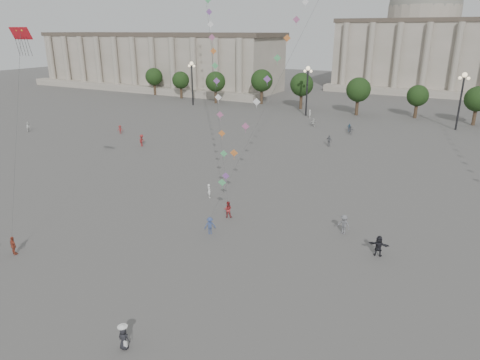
% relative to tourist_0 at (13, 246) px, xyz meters
% --- Properties ---
extents(ground, '(360.00, 360.00, 0.00)m').
position_rel_tourist_0_xyz_m(ground, '(15.32, 0.50, -0.83)').
color(ground, '#514E4C').
rests_on(ground, ground).
extents(hall_west, '(84.00, 26.22, 17.20)m').
position_rel_tourist_0_xyz_m(hall_west, '(-59.68, 94.39, 7.60)').
color(hall_west, gray).
rests_on(hall_west, ground).
extents(hall_central, '(48.30, 34.30, 35.50)m').
position_rel_tourist_0_xyz_m(hall_central, '(15.32, 129.72, 13.41)').
color(hall_central, gray).
rests_on(hall_central, ground).
extents(tree_row, '(137.12, 5.12, 8.00)m').
position_rel_tourist_0_xyz_m(tree_row, '(15.32, 78.50, 4.57)').
color(tree_row, '#362A1B').
rests_on(tree_row, ground).
extents(lamp_post_far_west, '(2.00, 0.90, 10.65)m').
position_rel_tourist_0_xyz_m(lamp_post_far_west, '(-29.68, 70.50, 6.52)').
color(lamp_post_far_west, '#262628').
rests_on(lamp_post_far_west, ground).
extents(lamp_post_mid_west, '(2.00, 0.90, 10.65)m').
position_rel_tourist_0_xyz_m(lamp_post_mid_west, '(0.32, 70.50, 6.52)').
color(lamp_post_mid_west, '#262628').
rests_on(lamp_post_mid_west, ground).
extents(lamp_post_mid_east, '(2.00, 0.90, 10.65)m').
position_rel_tourist_0_xyz_m(lamp_post_mid_east, '(30.32, 70.50, 6.52)').
color(lamp_post_mid_east, '#262628').
rests_on(lamp_post_mid_east, ground).
extents(person_crowd_0, '(0.89, 0.39, 1.51)m').
position_rel_tourist_0_xyz_m(person_crowd_0, '(12.82, 59.47, -0.07)').
color(person_crowd_0, '#385C7F').
rests_on(person_crowd_0, ground).
extents(person_crowd_1, '(0.93, 1.04, 1.77)m').
position_rel_tourist_0_xyz_m(person_crowd_1, '(-40.02, 31.31, 0.06)').
color(person_crowd_1, silver).
rests_on(person_crowd_1, ground).
extents(person_crowd_2, '(1.17, 1.13, 1.60)m').
position_rel_tourist_0_xyz_m(person_crowd_2, '(-23.34, 37.70, -0.03)').
color(person_crowd_2, maroon).
rests_on(person_crowd_2, ground).
extents(person_crowd_3, '(1.72, 0.69, 1.81)m').
position_rel_tourist_0_xyz_m(person_crowd_3, '(27.05, 14.28, 0.08)').
color(person_crowd_3, black).
rests_on(person_crowd_3, ground).
extents(person_crowd_4, '(1.60, 1.06, 1.65)m').
position_rel_tourist_0_xyz_m(person_crowd_4, '(5.49, 60.43, -0.00)').
color(person_crowd_4, silver).
rests_on(person_crowd_4, ground).
extents(person_crowd_6, '(1.35, 0.97, 1.88)m').
position_rel_tourist_0_xyz_m(person_crowd_6, '(23.37, 17.00, 0.11)').
color(person_crowd_6, slate).
rests_on(person_crowd_6, ground).
extents(person_crowd_10, '(0.69, 0.77, 1.78)m').
position_rel_tourist_0_xyz_m(person_crowd_10, '(1.96, 68.50, 0.06)').
color(person_crowd_10, silver).
rests_on(person_crowd_10, ground).
extents(person_crowd_12, '(1.46, 0.58, 1.53)m').
position_rel_tourist_0_xyz_m(person_crowd_12, '(13.56, 57.43, -0.06)').
color(person_crowd_12, slate).
rests_on(person_crowd_12, ground).
extents(person_crowd_13, '(0.70, 0.67, 1.61)m').
position_rel_tourist_0_xyz_m(person_crowd_13, '(7.55, 18.81, -0.02)').
color(person_crowd_13, white).
rests_on(person_crowd_13, ground).
extents(person_crowd_16, '(1.15, 0.69, 1.84)m').
position_rel_tourist_0_xyz_m(person_crowd_16, '(12.67, 47.28, 0.09)').
color(person_crowd_16, slate).
rests_on(person_crowd_16, ground).
extents(person_crowd_17, '(0.92, 1.36, 1.94)m').
position_rel_tourist_0_xyz_m(person_crowd_17, '(-14.15, 32.87, 0.14)').
color(person_crowd_17, maroon).
rests_on(person_crowd_17, ground).
extents(tourist_0, '(1.03, 0.59, 1.65)m').
position_rel_tourist_0_xyz_m(tourist_0, '(0.00, 0.00, 0.00)').
color(tourist_0, '#983E29').
rests_on(tourist_0, ground).
extents(kite_flyer_0, '(1.02, 0.93, 1.70)m').
position_rel_tourist_0_xyz_m(kite_flyer_0, '(12.08, 15.14, 0.03)').
color(kite_flyer_0, '#A12B2D').
rests_on(kite_flyer_0, ground).
extents(kite_flyer_1, '(1.22, 1.15, 1.65)m').
position_rel_tourist_0_xyz_m(kite_flyer_1, '(12.47, 11.12, 0.00)').
color(kite_flyer_1, '#37487B').
rests_on(kite_flyer_1, ground).
extents(hat_person, '(0.78, 0.60, 1.69)m').
position_rel_tourist_0_xyz_m(hat_person, '(16.05, -4.21, -0.03)').
color(hat_person, black).
rests_on(hat_person, ground).
extents(dragon_kite, '(2.72, 3.42, 17.49)m').
position_rel_tourist_0_xyz_m(dragon_kite, '(-3.15, 6.15, 15.99)').
color(dragon_kite, red).
rests_on(dragon_kite, ground).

